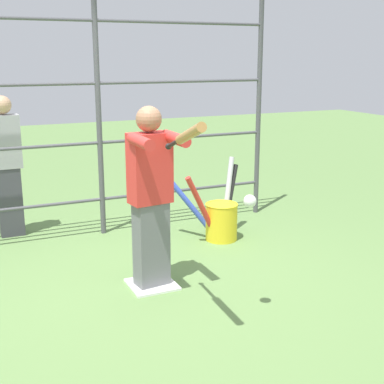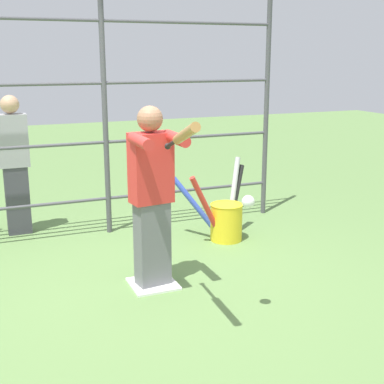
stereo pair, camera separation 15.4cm
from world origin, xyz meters
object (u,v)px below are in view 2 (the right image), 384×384
Objects in this scene: bat_bucket at (225,218)px; bystander_behind_fence at (15,163)px; softball_in_flight at (248,202)px; baseball_bat_swinging at (183,136)px; batter at (152,192)px.

bystander_behind_fence reaches higher than bat_bucket.
bat_bucket is at bearing -110.82° from softball_in_flight.
bat_bucket is 0.57× the size of bystander_behind_fence.
baseball_bat_swinging is 3.10m from bystander_behind_fence.
bat_bucket is 2.42m from bystander_behind_fence.
batter is 1.01× the size of bystander_behind_fence.
batter is 1.79× the size of baseball_bat_swinging.
baseball_bat_swinging is at bearing 106.95° from bystander_behind_fence.
bat_bucket is at bearing -123.58° from baseball_bat_swinging.
bystander_behind_fence reaches higher than softball_in_flight.
batter is at bearing -94.75° from baseball_bat_swinging.
bat_bucket is at bearing -142.00° from batter.
batter is at bearing 116.00° from bystander_behind_fence.
batter is 2.19m from bystander_behind_fence.
softball_in_flight is at bearing 69.18° from bat_bucket.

